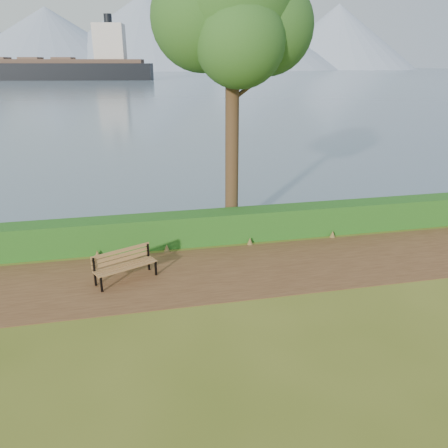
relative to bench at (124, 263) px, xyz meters
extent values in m
plane|color=#4E5D1A|center=(2.38, -0.41, -0.49)|extent=(140.00, 140.00, 0.00)
cube|color=#53321C|center=(2.38, -0.11, -0.48)|extent=(40.00, 3.40, 0.01)
cube|color=#164E16|center=(2.38, 2.19, 0.01)|extent=(32.00, 0.85, 1.00)
cube|color=slate|center=(2.38, 259.59, -0.48)|extent=(700.00, 510.00, 0.00)
cone|color=#8192AC|center=(-57.62, 394.59, 23.51)|extent=(160.00, 160.00, 48.00)
cone|color=#8192AC|center=(22.38, 404.59, 30.51)|extent=(190.00, 190.00, 62.00)
cone|color=#8192AC|center=(112.38, 399.59, 24.51)|extent=(170.00, 170.00, 50.00)
cone|color=#8192AC|center=(202.38, 409.59, 28.51)|extent=(150.00, 150.00, 58.00)
cone|color=#8192AC|center=(-7.62, 429.59, 17.01)|extent=(120.00, 120.00, 35.00)
cone|color=#8192AC|center=(152.38, 424.59, 19.51)|extent=(130.00, 130.00, 40.00)
cube|color=black|center=(-0.59, -0.60, -0.28)|extent=(0.07, 0.07, 0.42)
cube|color=black|center=(-0.77, -0.22, -0.08)|extent=(0.07, 0.07, 0.81)
cube|color=black|center=(-0.68, -0.41, -0.09)|extent=(0.25, 0.46, 0.05)
cube|color=black|center=(0.84, 0.06, -0.28)|extent=(0.07, 0.07, 0.42)
cube|color=black|center=(0.67, 0.44, -0.08)|extent=(0.07, 0.07, 0.81)
cube|color=black|center=(0.75, 0.25, -0.09)|extent=(0.25, 0.46, 0.05)
cube|color=brown|center=(0.11, -0.24, -0.07)|extent=(1.57, 0.78, 0.03)
cube|color=brown|center=(0.06, -0.13, -0.07)|extent=(1.57, 0.78, 0.03)
cube|color=brown|center=(0.01, -0.03, -0.07)|extent=(1.57, 0.78, 0.03)
cube|color=brown|center=(-0.04, 0.08, -0.07)|extent=(1.57, 0.78, 0.03)
cube|color=brown|center=(-0.06, 0.13, 0.05)|extent=(1.55, 0.74, 0.10)
cube|color=brown|center=(-0.06, 0.13, 0.18)|extent=(1.55, 0.74, 0.10)
cube|color=brown|center=(-0.06, 0.13, 0.31)|extent=(1.55, 0.74, 0.10)
cylinder|color=#392317|center=(3.65, 2.85, 3.45)|extent=(0.44, 0.44, 7.88)
sphere|color=#24531B|center=(3.65, 2.85, 6.74)|extent=(3.72, 3.72, 3.72)
sphere|color=#24531B|center=(4.68, 2.78, 6.08)|extent=(2.85, 2.85, 2.85)
sphere|color=#24531B|center=(2.75, 2.98, 6.30)|extent=(3.07, 3.07, 3.07)
sphere|color=#24531B|center=(3.66, 2.02, 5.64)|extent=(2.63, 2.63, 2.63)
cylinder|color=#392317|center=(4.14, 2.85, 4.33)|extent=(1.15, 0.13, 0.86)
cylinder|color=#392317|center=(3.21, 2.96, 4.88)|extent=(0.89, 0.41, 0.79)
cube|color=black|center=(-27.95, 159.11, 1.17)|extent=(77.85, 22.99, 7.69)
cube|color=#4B382D|center=(-27.95, 159.11, 5.67)|extent=(71.59, 20.91, 1.32)
cube|color=beige|center=(-3.60, 155.58, 11.60)|extent=(11.09, 10.39, 12.09)
cylinder|color=black|center=(-3.60, 155.58, 18.75)|extent=(2.64, 2.64, 3.85)
cube|color=brown|center=(-30.56, 159.49, 6.55)|extent=(7.56, 8.12, 0.88)
cube|color=brown|center=(-19.69, 157.91, 6.55)|extent=(7.56, 8.12, 0.88)
camera|label=1|loc=(0.37, -11.00, 5.07)|focal=35.00mm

